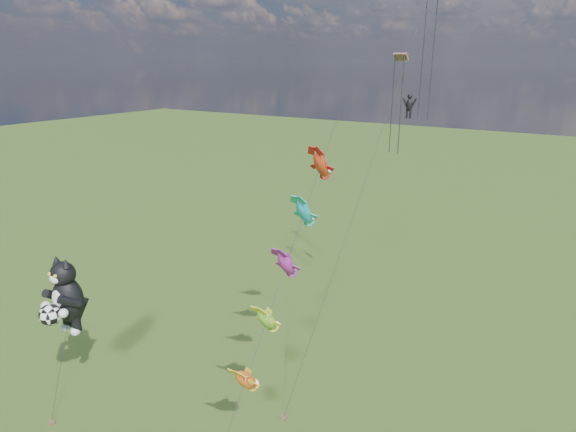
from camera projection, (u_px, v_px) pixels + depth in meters
The scene contains 4 objects.
ground at pixel (116, 382), 33.50m from camera, with size 300.00×300.00×0.00m, color #213C0F.
cat_kite_rig at pixel (64, 297), 29.97m from camera, with size 2.51×4.14×9.91m.
fish_windsock_rig at pixel (286, 265), 27.69m from camera, with size 1.31×15.95×18.01m.
parafoil_rig at pixel (409, 92), 35.24m from camera, with size 3.05×17.48×27.18m.
Camera 1 is at (25.18, -17.72, 21.25)m, focal length 30.00 mm.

